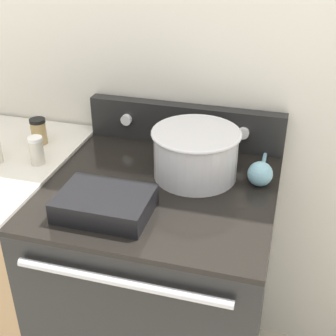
{
  "coord_description": "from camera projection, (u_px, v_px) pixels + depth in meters",
  "views": [
    {
      "loc": [
        0.37,
        -0.86,
        1.69
      ],
      "look_at": [
        0.02,
        0.36,
        0.98
      ],
      "focal_mm": 50.0,
      "sensor_mm": 36.0,
      "label": 1
    }
  ],
  "objects": [
    {
      "name": "kitchen_wall",
      "position": [
        191.0,
        50.0,
        1.64
      ],
      "size": [
        8.0,
        0.05,
        2.5
      ],
      "color": "silver",
      "rests_on": "ground_plane"
    },
    {
      "name": "stove_range",
      "position": [
        161.0,
        293.0,
        1.7
      ],
      "size": [
        0.72,
        0.72,
        0.92
      ],
      "color": "black",
      "rests_on": "ground_plane"
    },
    {
      "name": "control_panel",
      "position": [
        185.0,
        125.0,
        1.71
      ],
      "size": [
        0.72,
        0.07,
        0.15
      ],
      "color": "black",
      "rests_on": "stove_range"
    },
    {
      "name": "side_counter",
      "position": [
        12.0,
        261.0,
        1.85
      ],
      "size": [
        0.51,
        0.69,
        0.93
      ],
      "color": "tan",
      "rests_on": "ground_plane"
    },
    {
      "name": "mixing_bowl",
      "position": [
        196.0,
        151.0,
        1.49
      ],
      "size": [
        0.29,
        0.29,
        0.16
      ],
      "color": "silver",
      "rests_on": "stove_range"
    },
    {
      "name": "casserole_dish",
      "position": [
        105.0,
        202.0,
        1.33
      ],
      "size": [
        0.26,
        0.19,
        0.06
      ],
      "color": "black",
      "rests_on": "stove_range"
    },
    {
      "name": "ladle",
      "position": [
        260.0,
        173.0,
        1.48
      ],
      "size": [
        0.08,
        0.29,
        0.08
      ],
      "color": "#7AB2C6",
      "rests_on": "stove_range"
    },
    {
      "name": "spice_jar_white_cap",
      "position": [
        37.0,
        150.0,
        1.56
      ],
      "size": [
        0.05,
        0.05,
        0.1
      ],
      "color": "beige",
      "rests_on": "side_counter"
    },
    {
      "name": "spice_jar_black_cap",
      "position": [
        39.0,
        131.0,
        1.7
      ],
      "size": [
        0.06,
        0.06,
        0.1
      ],
      "color": "tan",
      "rests_on": "side_counter"
    }
  ]
}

